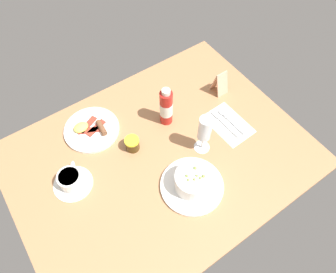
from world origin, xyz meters
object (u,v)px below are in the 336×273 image
coffee_cup (71,180)px  wine_glass (205,130)px  menu_card (220,82)px  porridge_bowl (192,182)px  cutlery_setting (228,123)px  sauce_bottle_red (166,107)px  breakfast_plate (91,129)px  jam_jar (132,144)px

coffee_cup → wine_glass: wine_glass is taller
menu_card → porridge_bowl: bearing=-141.4°
cutlery_setting → wine_glass: (-15.83, -2.83, 11.63)cm
coffee_cup → cutlery_setting: bearing=-10.2°
cutlery_setting → coffee_cup: 64.82cm
sauce_bottle_red → menu_card: bearing=0.4°
cutlery_setting → wine_glass: bearing=-169.9°
wine_glass → breakfast_plate: 46.03cm
wine_glass → breakfast_plate: bearing=135.2°
sauce_bottle_red → jam_jar: bearing=-169.2°
sauce_bottle_red → breakfast_plate: bearing=154.8°
coffee_cup → wine_glass: 50.75cm
menu_card → jam_jar: bearing=-175.5°
coffee_cup → menu_card: bearing=3.5°
porridge_bowl → menu_card: (37.25, 29.69, 1.65)cm
breakfast_plate → menu_card: (55.81, -12.83, 4.41)cm
cutlery_setting → sauce_bottle_red: 26.65cm
wine_glass → porridge_bowl: bearing=-140.1°
jam_jar → breakfast_plate: size_ratio=0.25×
cutlery_setting → sauce_bottle_red: size_ratio=1.06×
breakfast_plate → menu_card: 57.44cm
coffee_cup → sauce_bottle_red: (43.87, 4.24, 5.50)cm
sauce_bottle_red → breakfast_plate: (-27.68, 13.01, -7.62)cm
cutlery_setting → menu_card: menu_card is taller
cutlery_setting → sauce_bottle_red: sauce_bottle_red is taller
cutlery_setting → coffee_cup: coffee_cup is taller
cutlery_setting → wine_glass: size_ratio=1.08×
coffee_cup → sauce_bottle_red: bearing=5.5°
sauce_bottle_red → menu_card: sauce_bottle_red is taller
coffee_cup → breakfast_plate: coffee_cup is taller
porridge_bowl → sauce_bottle_red: size_ratio=1.23×
porridge_bowl → menu_card: bearing=38.6°
breakfast_plate → menu_card: bearing=-12.9°
menu_card → sauce_bottle_red: bearing=-179.6°
coffee_cup → sauce_bottle_red: 44.41cm
jam_jar → coffee_cup: bearing=-178.2°
wine_glass → breakfast_plate: size_ratio=0.83×
wine_glass → jam_jar: wine_glass is taller
cutlery_setting → breakfast_plate: breakfast_plate is taller
sauce_bottle_red → breakfast_plate: 31.52cm
jam_jar → wine_glass: bearing=-34.2°
porridge_bowl → wine_glass: bearing=39.9°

